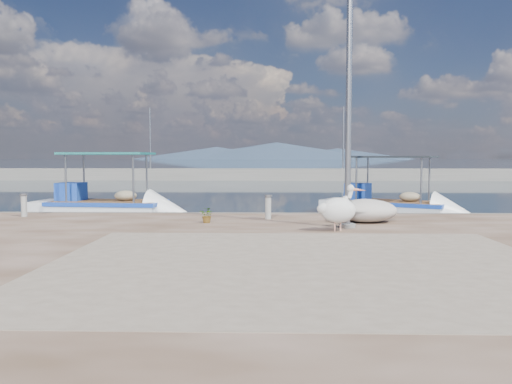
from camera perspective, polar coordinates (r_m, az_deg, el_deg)
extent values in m
plane|color=#162635|center=(11.98, -0.50, -7.49)|extent=(1400.00, 1400.00, 0.00)
cube|color=#432F1D|center=(6.13, -2.59, -16.41)|extent=(44.00, 22.00, 0.50)
cube|color=gray|center=(8.95, 5.28, -8.16)|extent=(9.00, 7.00, 0.01)
cube|color=gray|center=(51.76, 1.09, 2.02)|extent=(120.00, 2.20, 1.20)
cylinder|color=gray|center=(53.22, -12.00, 5.65)|extent=(0.16, 0.16, 7.00)
cylinder|color=gray|center=(52.31, 9.93, 5.71)|extent=(0.16, 0.16, 7.00)
cone|color=#28384C|center=(665.49, -4.54, 4.47)|extent=(220.00, 220.00, 16.00)
cone|color=#28384C|center=(661.85, 2.39, 4.74)|extent=(280.00, 280.00, 22.00)
cone|color=#28384C|center=(667.78, 9.29, 4.34)|extent=(200.00, 200.00, 14.00)
cube|color=white|center=(21.18, -16.54, -2.41)|extent=(6.41, 2.60, 1.02)
cube|color=#1B44B1|center=(21.14, -16.56, -1.18)|extent=(4.67, 2.51, 0.15)
cube|color=maroon|center=(21.19, -16.53, -2.57)|extent=(4.67, 2.48, 0.13)
cube|color=#1B44B1|center=(21.77, -20.37, 0.02)|extent=(1.05, 1.05, 0.75)
cube|color=#1A6866|center=(21.06, -16.67, 4.24)|extent=(3.60, 2.24, 0.09)
cube|color=white|center=(21.37, 15.29, -2.35)|extent=(6.12, 4.59, 0.97)
cube|color=#1B44B1|center=(21.32, 15.32, -1.19)|extent=(4.70, 3.83, 0.14)
cube|color=maroon|center=(21.37, 15.29, -2.50)|extent=(4.69, 3.81, 0.12)
cube|color=#1B44B1|center=(21.73, 11.57, 0.05)|extent=(1.25, 1.25, 0.71)
cube|color=#1F2428|center=(21.24, 15.41, 3.89)|extent=(3.74, 3.20, 0.08)
cylinder|color=tan|center=(12.88, 9.00, -3.79)|extent=(0.04, 0.04, 0.30)
cylinder|color=tan|center=(12.92, 9.64, -3.78)|extent=(0.04, 0.04, 0.30)
ellipsoid|color=silver|center=(12.85, 9.34, -2.07)|extent=(0.97, 0.68, 0.65)
cylinder|color=silver|center=(12.90, 10.55, -0.63)|extent=(0.22, 0.15, 0.55)
sphere|color=silver|center=(12.90, 10.75, 0.42)|extent=(0.18, 0.18, 0.18)
cone|color=#D37552|center=(12.96, 11.65, 0.24)|extent=(0.45, 0.16, 0.13)
cylinder|color=gray|center=(13.63, 10.56, 10.73)|extent=(0.16, 0.16, 7.00)
cylinder|color=gray|center=(13.66, 10.37, -3.79)|extent=(0.44, 0.44, 0.10)
cylinder|color=gray|center=(15.24, 1.40, -1.76)|extent=(0.18, 0.18, 0.71)
cylinder|color=gray|center=(15.21, 1.40, -0.42)|extent=(0.24, 0.24, 0.06)
cylinder|color=gray|center=(17.47, -24.99, -1.40)|extent=(0.18, 0.18, 0.71)
cylinder|color=gray|center=(17.44, -25.02, -0.24)|extent=(0.24, 0.24, 0.06)
imported|color=#33722D|center=(14.41, -5.58, -2.64)|extent=(0.51, 0.49, 0.45)
ellipsoid|color=beige|center=(14.83, 12.44, -2.09)|extent=(1.80, 1.35, 0.68)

